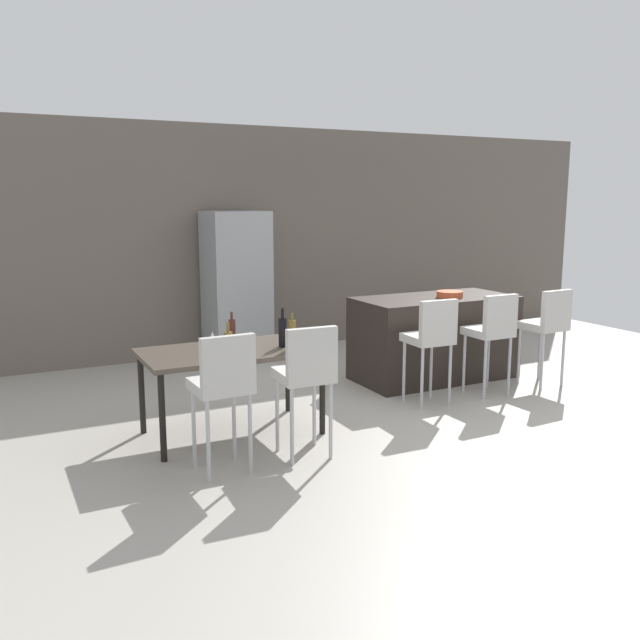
{
  "coord_description": "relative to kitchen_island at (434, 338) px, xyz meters",
  "views": [
    {
      "loc": [
        -3.73,
        -5.27,
        1.99
      ],
      "look_at": [
        -0.89,
        0.35,
        0.85
      ],
      "focal_mm": 37.74,
      "sensor_mm": 36.0,
      "label": 1
    }
  ],
  "objects": [
    {
      "name": "back_wall",
      "position": [
        -0.72,
        2.3,
        0.99
      ],
      "size": [
        10.0,
        0.12,
        2.9
      ],
      "primitive_type": "cube",
      "color": "#665B51",
      "rests_on": "ground_plane"
    },
    {
      "name": "dining_chair_near",
      "position": [
        -2.96,
        -1.49,
        0.24
      ],
      "size": [
        0.41,
        0.41,
        1.05
      ],
      "color": "beige",
      "rests_on": "ground_plane"
    },
    {
      "name": "bar_chair_right",
      "position": [
        0.87,
        -0.81,
        0.24
      ],
      "size": [
        0.42,
        0.42,
        1.05
      ],
      "color": "beige",
      "rests_on": "ground_plane"
    },
    {
      "name": "dining_chair_far",
      "position": [
        -2.3,
        -1.49,
        0.24
      ],
      "size": [
        0.42,
        0.42,
        1.05
      ],
      "color": "beige",
      "rests_on": "ground_plane"
    },
    {
      "name": "dining_table",
      "position": [
        -2.63,
        -0.71,
        0.21
      ],
      "size": [
        1.49,
        0.83,
        0.74
      ],
      "color": "#4C4238",
      "rests_on": "ground_plane"
    },
    {
      "name": "kitchen_island",
      "position": [
        0.0,
        0.0,
        0.0
      ],
      "size": [
        1.78,
        0.85,
        0.92
      ],
      "primitive_type": "cube",
      "color": "black",
      "rests_on": "ground_plane"
    },
    {
      "name": "bar_chair_left",
      "position": [
        -0.64,
        -0.81,
        0.24
      ],
      "size": [
        0.41,
        0.41,
        1.05
      ],
      "color": "beige",
      "rests_on": "ground_plane"
    },
    {
      "name": "wine_bottle_near",
      "position": [
        -2.74,
        -0.97,
        0.39
      ],
      "size": [
        0.07,
        0.07,
        0.29
      ],
      "color": "brown",
      "rests_on": "dining_table"
    },
    {
      "name": "potted_plant",
      "position": [
        1.44,
        1.85,
        -0.13
      ],
      "size": [
        0.37,
        0.37,
        0.57
      ],
      "color": "#996B4C",
      "rests_on": "ground_plane"
    },
    {
      "name": "wine_bottle_middle",
      "position": [
        -2.16,
        -0.94,
        0.41
      ],
      "size": [
        0.06,
        0.06,
        0.31
      ],
      "color": "brown",
      "rests_on": "dining_table"
    },
    {
      "name": "ground_plane",
      "position": [
        -0.72,
        -0.7,
        -0.46
      ],
      "size": [
        10.0,
        10.0,
        0.0
      ],
      "primitive_type": "plane",
      "color": "#ADA89E"
    },
    {
      "name": "refrigerator",
      "position": [
        -1.65,
        1.86,
        0.46
      ],
      "size": [
        0.72,
        0.68,
        1.84
      ],
      "primitive_type": "cube",
      "color": "#939699",
      "rests_on": "ground_plane"
    },
    {
      "name": "wine_bottle_far",
      "position": [
        -2.59,
        -0.64,
        0.41
      ],
      "size": [
        0.06,
        0.06,
        0.31
      ],
      "color": "#471E19",
      "rests_on": "dining_table"
    },
    {
      "name": "bar_chair_middle",
      "position": [
        0.12,
        -0.81,
        0.24
      ],
      "size": [
        0.4,
        0.4,
        1.05
      ],
      "color": "beige",
      "rests_on": "ground_plane"
    },
    {
      "name": "fruit_bowl",
      "position": [
        0.11,
        -0.11,
        0.5
      ],
      "size": [
        0.28,
        0.28,
        0.07
      ],
      "primitive_type": "cylinder",
      "color": "#C6512D",
      "rests_on": "kitchen_island"
    },
    {
      "name": "wine_bottle_inner",
      "position": [
        -2.2,
        -0.81,
        0.41
      ],
      "size": [
        0.07,
        0.07,
        0.33
      ],
      "color": "black",
      "rests_on": "dining_table"
    },
    {
      "name": "wine_glass_left",
      "position": [
        -2.8,
        -0.74,
        0.4
      ],
      "size": [
        0.07,
        0.07,
        0.17
      ],
      "color": "silver",
      "rests_on": "dining_table"
    }
  ]
}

